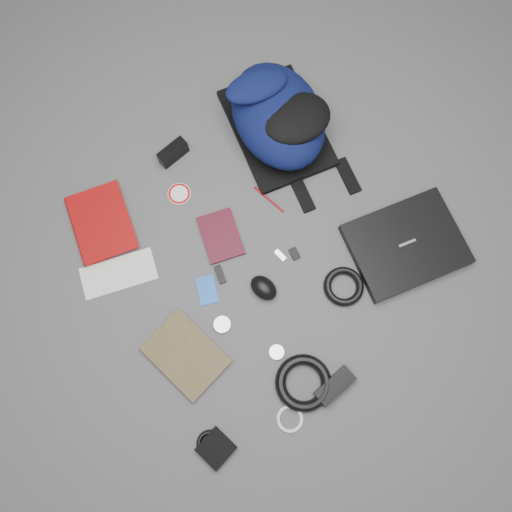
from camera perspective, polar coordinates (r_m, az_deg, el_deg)
ground at (r=1.67m, az=0.00°, el=-0.17°), size 4.00×4.00×0.00m
backpack at (r=1.76m, az=2.52°, el=15.74°), size 0.43×0.53×0.19m
laptop at (r=1.74m, az=16.75°, el=1.28°), size 0.42×0.37×0.04m
textbook_red at (r=1.79m, az=-20.07°, el=2.52°), size 0.26×0.30×0.03m
comic_book at (r=1.63m, az=-10.30°, el=-13.31°), size 0.21×0.27×0.02m
envelope at (r=1.72m, az=-15.43°, el=-1.95°), size 0.27×0.19×0.00m
dvd_case at (r=1.69m, az=-4.06°, el=2.32°), size 0.17×0.20×0.01m
compact_camera at (r=1.79m, az=-9.46°, el=11.57°), size 0.11×0.05×0.06m
sticker_disc at (r=1.76m, az=-8.77°, el=7.05°), size 0.08×0.08×0.00m
pen_teal at (r=1.69m, az=-3.17°, el=2.09°), size 0.04×0.12×0.01m
pen_red at (r=1.73m, az=1.51°, el=6.48°), size 0.03×0.13×0.01m
id_badge at (r=1.65m, az=-5.63°, el=-3.91°), size 0.09×0.11×0.00m
usb_black at (r=1.65m, az=-4.13°, el=-2.11°), size 0.04×0.07×0.01m
usb_silver at (r=1.67m, az=2.79°, el=0.07°), size 0.02×0.05×0.01m
key_fob at (r=1.67m, az=4.42°, el=0.27°), size 0.03×0.04×0.01m
mouse at (r=1.62m, az=0.87°, el=-3.66°), size 0.08×0.11×0.05m
headphone_left at (r=1.63m, az=-3.88°, el=-7.82°), size 0.07×0.07×0.01m
headphone_right at (r=1.62m, az=2.37°, el=-10.92°), size 0.06×0.06×0.01m
cable_coil at (r=1.66m, az=9.98°, el=-3.44°), size 0.13×0.13×0.03m
power_brick at (r=1.62m, az=8.99°, el=-14.46°), size 0.13×0.06×0.03m
power_cord_coil at (r=1.61m, az=5.44°, el=-14.23°), size 0.21×0.21×0.03m
pouch at (r=1.62m, az=-4.60°, el=-21.07°), size 0.11×0.11×0.02m
earbud_coil at (r=1.62m, az=-5.31°, el=-20.57°), size 0.09×0.09×0.02m
white_cable_coil at (r=1.62m, az=3.90°, el=-18.08°), size 0.09×0.09×0.01m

